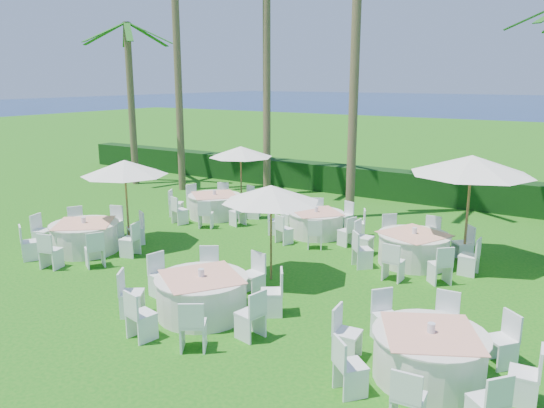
{
  "coord_description": "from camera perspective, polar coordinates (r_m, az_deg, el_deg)",
  "views": [
    {
      "loc": [
        8.29,
        -9.22,
        4.95
      ],
      "look_at": [
        0.04,
        3.75,
        1.3
      ],
      "focal_mm": 35.0,
      "sensor_mm": 36.0,
      "label": 1
    }
  ],
  "objects": [
    {
      "name": "umbrella_b",
      "position": [
        12.9,
        -0.11,
        1.1
      ],
      "size": [
        2.43,
        2.43,
        2.43
      ],
      "color": "brown",
      "rests_on": "ground"
    },
    {
      "name": "hedge",
      "position": [
        23.2,
        10.92,
        2.3
      ],
      "size": [
        34.0,
        1.0,
        1.2
      ],
      "primitive_type": "cube",
      "color": "black",
      "rests_on": "ground"
    },
    {
      "name": "palm_c",
      "position": [
        19.12,
        9.05,
        18.94
      ],
      "size": [
        4.13,
        4.4,
        12.74
      ],
      "color": "brown",
      "rests_on": "ground"
    },
    {
      "name": "umbrella_c",
      "position": [
        20.59,
        -3.39,
        5.63
      ],
      "size": [
        2.47,
        2.47,
        2.4
      ],
      "color": "brown",
      "rests_on": "ground"
    },
    {
      "name": "umbrella_d",
      "position": [
        15.04,
        20.68,
        3.95
      ],
      "size": [
        3.24,
        3.24,
        2.98
      ],
      "color": "brown",
      "rests_on": "ground"
    },
    {
      "name": "banquet_table_b",
      "position": [
        11.56,
        -7.55,
        -9.64
      ],
      "size": [
        3.47,
        3.47,
        1.04
      ],
      "color": "silver",
      "rests_on": "ground"
    },
    {
      "name": "palm_b",
      "position": [
        22.72,
        -0.58,
        15.12
      ],
      "size": [
        4.28,
        4.35,
        10.35
      ],
      "color": "brown",
      "rests_on": "ground"
    },
    {
      "name": "banquet_table_e",
      "position": [
        17.13,
        4.77,
        -2.05
      ],
      "size": [
        3.07,
        3.07,
        0.95
      ],
      "color": "silver",
      "rests_on": "ground"
    },
    {
      "name": "banquet_table_d",
      "position": [
        19.45,
        -6.18,
        -0.13
      ],
      "size": [
        3.3,
        3.3,
        1.01
      ],
      "color": "silver",
      "rests_on": "ground"
    },
    {
      "name": "umbrella_a",
      "position": [
        16.29,
        -15.57,
        3.78
      ],
      "size": [
        2.54,
        2.54,
        2.61
      ],
      "color": "brown",
      "rests_on": "ground"
    },
    {
      "name": "ground",
      "position": [
        13.35,
        -8.93,
        -8.57
      ],
      "size": [
        120.0,
        120.0,
        0.0
      ],
      "primitive_type": "plane",
      "color": "#126110",
      "rests_on": "ground"
    },
    {
      "name": "banquet_table_f",
      "position": [
        15.0,
        14.98,
        -4.58
      ],
      "size": [
        3.4,
        3.4,
        1.02
      ],
      "color": "silver",
      "rests_on": "ground"
    },
    {
      "name": "banquet_table_c",
      "position": [
        9.6,
        16.56,
        -15.23
      ],
      "size": [
        3.37,
        3.37,
        1.01
      ],
      "color": "silver",
      "rests_on": "ground"
    },
    {
      "name": "palm_f",
      "position": [
        26.0,
        -14.94,
        11.18
      ],
      "size": [
        4.23,
        4.38,
        7.46
      ],
      "color": "brown",
      "rests_on": "ground"
    },
    {
      "name": "banquet_table_a",
      "position": [
        16.45,
        -19.47,
        -3.3
      ],
      "size": [
        3.41,
        3.41,
        1.03
      ],
      "color": "silver",
      "rests_on": "ground"
    },
    {
      "name": "palm_a",
      "position": [
        24.16,
        -10.22,
        16.85
      ],
      "size": [
        4.4,
        3.98,
        12.04
      ],
      "color": "brown",
      "rests_on": "ground"
    }
  ]
}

